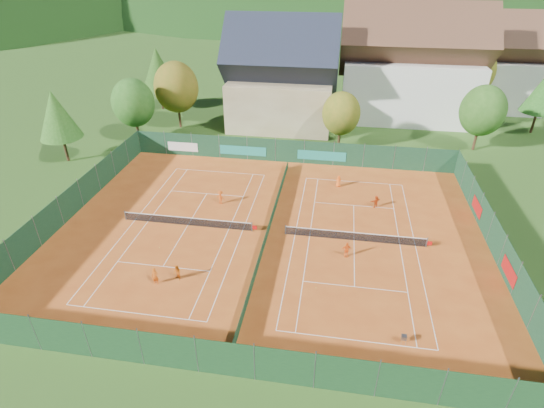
{
  "coord_description": "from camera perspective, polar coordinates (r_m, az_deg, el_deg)",
  "views": [
    {
      "loc": [
        5.59,
        -32.75,
        22.81
      ],
      "look_at": [
        0.0,
        2.0,
        2.0
      ],
      "focal_mm": 28.0,
      "sensor_mm": 36.0,
      "label": 1
    }
  ],
  "objects": [
    {
      "name": "player_right_far_a",
      "position": [
        48.5,
        8.93,
        3.06
      ],
      "size": [
        0.75,
        0.57,
        1.38
      ],
      "primitive_type": "imported",
      "rotation": [
        0.0,
        0.0,
        2.93
      ],
      "color": "orange",
      "rests_on": "ground"
    },
    {
      "name": "mountain_backdrop",
      "position": [
        274.41,
        14.29,
        16.55
      ],
      "size": [
        820.0,
        530.0,
        242.0
      ],
      "color": "black",
      "rests_on": "ground"
    },
    {
      "name": "player_right_near",
      "position": [
        37.44,
        9.98,
        -6.07
      ],
      "size": [
        0.93,
        0.61,
        1.48
      ],
      "primitive_type": "imported",
      "rotation": [
        0.0,
        0.0,
        0.31
      ],
      "color": "orange",
      "rests_on": "ground"
    },
    {
      "name": "tennis_net_right",
      "position": [
        39.7,
        11.26,
        -4.26
      ],
      "size": [
        13.3,
        0.1,
        1.02
      ],
      "color": "#59595B",
      "rests_on": "ground"
    },
    {
      "name": "fence_south",
      "position": [
        27.67,
        -6.31,
        -20.02
      ],
      "size": [
        40.0,
        0.04,
        3.0
      ],
      "color": "#14371A",
      "rests_on": "ground"
    },
    {
      "name": "fence_north",
      "position": [
        53.55,
        1.91,
        7.09
      ],
      "size": [
        40.0,
        0.1,
        3.0
      ],
      "color": "#153A23",
      "rests_on": "ground"
    },
    {
      "name": "ground",
      "position": [
        40.31,
        -0.45,
        -3.9
      ],
      "size": [
        600.0,
        600.0,
        0.0
      ],
      "primitive_type": "plane",
      "color": "#284E18",
      "rests_on": "ground"
    },
    {
      "name": "ball_hopper",
      "position": [
        31.21,
        17.34,
        -16.73
      ],
      "size": [
        0.34,
        0.34,
        0.8
      ],
      "color": "slate",
      "rests_on": "ground"
    },
    {
      "name": "loose_ball_3",
      "position": [
        50.06,
        -3.77,
        3.46
      ],
      "size": [
        0.07,
        0.07,
        0.07
      ],
      "primitive_type": "sphere",
      "color": "#CCD833",
      "rests_on": "ground"
    },
    {
      "name": "tree_west_front",
      "position": [
        62.02,
        -18.17,
        12.8
      ],
      "size": [
        5.72,
        5.72,
        8.69
      ],
      "color": "#452F18",
      "rests_on": "ground"
    },
    {
      "name": "player_left_far",
      "position": [
        44.89,
        -6.93,
        0.93
      ],
      "size": [
        1.1,
        0.84,
        1.51
      ],
      "primitive_type": "imported",
      "rotation": [
        0.0,
        0.0,
        2.83
      ],
      "color": "#DD5413",
      "rests_on": "ground"
    },
    {
      "name": "tree_east_front",
      "position": [
        62.15,
        26.48,
        11.17
      ],
      "size": [
        5.72,
        5.72,
        8.69
      ],
      "color": "#4C301B",
      "rests_on": "ground"
    },
    {
      "name": "loose_ball_2",
      "position": [
        45.3,
        5.75,
        0.24
      ],
      "size": [
        0.07,
        0.07,
        0.07
      ],
      "primitive_type": "sphere",
      "color": "#CCD833",
      "rests_on": "ground"
    },
    {
      "name": "court_divider",
      "position": [
        40.02,
        -0.46,
        -3.29
      ],
      "size": [
        0.03,
        28.8,
        1.0
      ],
      "color": "#153A22",
      "rests_on": "ground"
    },
    {
      "name": "player_right_far_b",
      "position": [
        45.27,
        13.8,
        0.34
      ],
      "size": [
        1.23,
        1.06,
        1.34
      ],
      "primitive_type": "imported",
      "rotation": [
        0.0,
        0.0,
        3.78
      ],
      "color": "#DC4B13",
      "rests_on": "ground"
    },
    {
      "name": "loose_ball_1",
      "position": [
        34.35,
        5.93,
        -11.14
      ],
      "size": [
        0.07,
        0.07,
        0.07
      ],
      "primitive_type": "sphere",
      "color": "#CCD833",
      "rests_on": "ground"
    },
    {
      "name": "tree_west_back",
      "position": [
        74.76,
        -15.11,
        17.19
      ],
      "size": [
        5.6,
        5.6,
        10.0
      ],
      "color": "#442718",
      "rests_on": "ground"
    },
    {
      "name": "clay_pad",
      "position": [
        40.29,
        -0.45,
        -3.87
      ],
      "size": [
        40.0,
        32.0,
        0.01
      ],
      "primitive_type": "cube",
      "color": "#BA511B",
      "rests_on": "ground"
    },
    {
      "name": "tree_center",
      "position": [
        57.66,
        9.28,
        11.91
      ],
      "size": [
        5.01,
        5.01,
        7.6
      ],
      "color": "#443018",
      "rests_on": "ground"
    },
    {
      "name": "player_left_mid",
      "position": [
        35.36,
        -12.63,
        -9.0
      ],
      "size": [
        0.86,
        0.83,
        1.4
      ],
      "primitive_type": "imported",
      "rotation": [
        0.0,
        0.0,
        -0.64
      ],
      "color": "#D16112",
      "rests_on": "ground"
    },
    {
      "name": "hotel_block_a",
      "position": [
        71.22,
        18.1,
        16.67
      ],
      "size": [
        21.6,
        11.0,
        17.25
      ],
      "color": "silver",
      "rests_on": "ground"
    },
    {
      "name": "player_left_near",
      "position": [
        35.31,
        -15.45,
        -9.35
      ],
      "size": [
        0.61,
        0.44,
        1.55
      ],
      "primitive_type": "imported",
      "rotation": [
        0.0,
        0.0,
        0.12
      ],
      "color": "#CE5812",
      "rests_on": "ground"
    },
    {
      "name": "tree_east_back",
      "position": [
        77.25,
        25.25,
        15.84
      ],
      "size": [
        7.15,
        7.15,
        10.86
      ],
      "color": "#492B1A",
      "rests_on": "ground"
    },
    {
      "name": "tree_east_mid",
      "position": [
        72.66,
        32.72,
        12.58
      ],
      "size": [
        5.04,
        5.04,
        9.0
      ],
      "color": "#472B19",
      "rests_on": "ground"
    },
    {
      "name": "court_markings_right",
      "position": [
        39.97,
        10.97,
        -4.83
      ],
      "size": [
        11.03,
        23.83,
        0.0
      ],
      "color": "white",
      "rests_on": "ground"
    },
    {
      "name": "tennis_net_left",
      "position": [
        41.84,
        -11.12,
        -2.27
      ],
      "size": [
        13.3,
        0.1,
        1.02
      ],
      "color": "#59595B",
      "rests_on": "ground"
    },
    {
      "name": "fence_east",
      "position": [
        41.69,
        27.86,
        -4.18
      ],
      "size": [
        0.09,
        32.0,
        3.0
      ],
      "color": "#153A24",
      "rests_on": "ground"
    },
    {
      "name": "chalet",
      "position": [
        65.37,
        1.35,
        16.25
      ],
      "size": [
        16.2,
        12.0,
        16.0
      ],
      "color": "#C7B68C",
      "rests_on": "ground"
    },
    {
      "name": "hotel_block_b",
      "position": [
        82.15,
        27.36,
        16.01
      ],
      "size": [
        17.28,
        10.0,
        15.5
      ],
      "color": "silver",
      "rests_on": "ground"
    },
    {
      "name": "tree_west_side",
      "position": [
        58.4,
        -27.0,
        10.64
      ],
      "size": [
        5.04,
        5.04,
        9.0
      ],
      "color": "#4B2E1A",
      "rests_on": "ground"
    },
    {
      "name": "loose_ball_0",
      "position": [
        39.64,
        -14.89,
        -5.68
      ],
      "size": [
        0.07,
        0.07,
        0.07
      ],
      "primitive_type": "sphere",
      "color": "#CCD833",
      "rests_on": "ground"
    },
    {
      "name": "court_markings_left",
      "position": [
        42.15,
        -11.25,
        -2.81
      ],
      "size": [
        11.03,
        23.83,
        0.0
      ],
      "color": "white",
      "rests_on": "ground"
    },
    {
      "name": "fence_west",
      "position": [
        46.7,
        -25.44,
        0.22
      ],
      "size": [
        0.04,
        32.0,
        3.0
      ],
      "color": "#153B24",
      "rests_on": "ground"
    },
    {
      "name": "tree_west_mid",
      "position": [
        65.48,
        -12.76,
        15.06
      ],
      "size": [
        6.44,
        6.44,
        9.78
      ],
      "color": "#4D301B",
      "rests_on": "ground"
    },
    {
      "name": "loose_ball_4",
      "position": [
        39.36,
        14.38,
        -5.88
      ],
      "size": [
        0.07,
        0.07,
        0.07
      ],
      "primitive_type": "sphere",
      "color": "#CCD833",
      "rests_on": "ground"
    }
  ]
}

